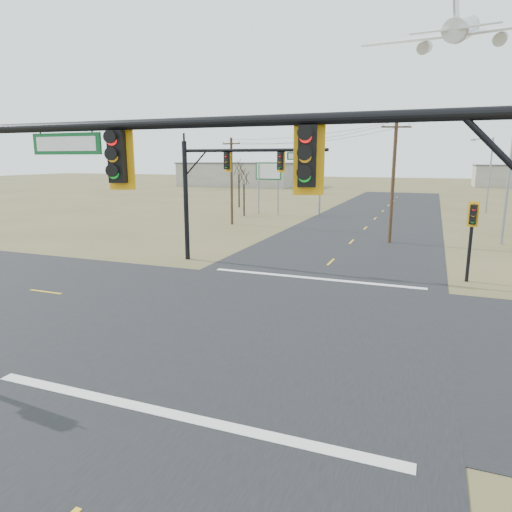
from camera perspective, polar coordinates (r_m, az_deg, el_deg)
The scene contains 18 objects.
ground at distance 19.00m, azimuth 1.72°, elevation -8.28°, with size 320.00×320.00×0.00m, color brown.
road_ew at distance 18.99m, azimuth 1.72°, elevation -8.26°, with size 160.00×14.00×0.02m, color black.
road_ns at distance 18.99m, azimuth 1.72°, elevation -8.25°, with size 14.00×160.00×0.02m, color black.
stop_bar_near at distance 12.82m, azimuth -10.15°, elevation -18.94°, with size 12.00×0.40×0.01m, color silver.
stop_bar_far at distance 25.86m, azimuth 7.27°, elevation -2.78°, with size 12.00×0.40×0.01m, color silver.
mast_arm_near at distance 8.10m, azimuth 9.50°, elevation 5.47°, with size 11.38×0.53×7.86m.
mast_arm_far at distance 29.07m, azimuth -3.93°, elevation 9.91°, with size 9.53×0.55×7.72m.
pedestal_signal_ne at distance 26.94m, azimuth 25.42°, elevation 3.68°, with size 0.64×0.56×4.42m.
utility_pole_near at distance 37.76m, azimuth 16.75°, elevation 9.08°, with size 2.20×1.04×9.61m.
utility_pole_far at distance 46.86m, azimuth -3.07°, elevation 9.49°, with size 2.08×0.67×8.70m.
highway_sign at distance 55.51m, azimuth 1.56°, elevation 9.74°, with size 3.32×0.33×6.24m.
streetlight_a at distance 40.48m, azimuth 28.80°, elevation 9.25°, with size 2.81×0.28×10.09m.
streetlight_b at distance 64.01m, azimuth 27.03°, elevation 9.45°, with size 2.57×0.29×9.21m.
streetlight_c at distance 55.25m, azimuth 8.33°, elevation 11.64°, with size 3.17×0.48×11.31m.
bare_tree_a at distance 53.98m, azimuth -1.53°, elevation 9.93°, with size 3.16×3.16×5.86m.
bare_tree_b at distance 63.76m, azimuth -2.16°, elevation 11.09°, with size 3.61×3.61×6.98m.
warehouse_left at distance 116.32m, azimuth -2.16°, elevation 10.10°, with size 28.00×14.00×5.50m, color #ACA698.
jet_airliner at distance 84.36m, azimuth 24.38°, elevation 24.44°, with size 22.69×23.91×13.77m.
Camera 1 is at (5.89, -16.82, 6.58)m, focal length 32.00 mm.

